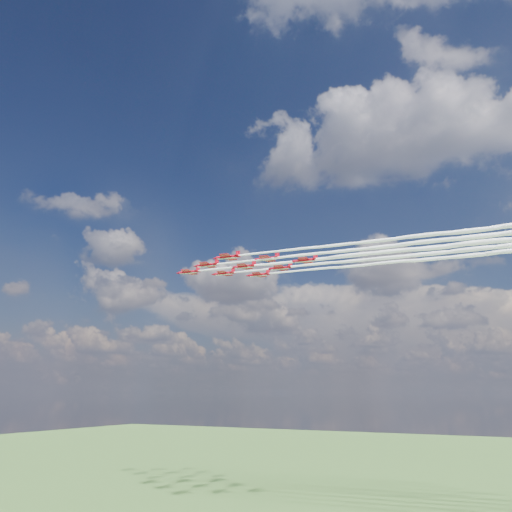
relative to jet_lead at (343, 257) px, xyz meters
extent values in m
plane|color=#2D511E|center=(-38.80, -4.43, -75.34)|extent=(600.00, 600.00, 0.00)
cylinder|color=red|center=(-56.74, -5.41, 0.00)|extent=(7.30, 1.68, 1.00)
cone|color=red|center=(-61.24, -5.84, 0.00)|extent=(1.90, 1.16, 1.00)
cone|color=red|center=(-52.50, -5.00, 0.00)|extent=(1.44, 1.03, 0.91)
ellipsoid|color=black|center=(-58.54, -5.58, 0.41)|extent=(1.95, 1.00, 0.65)
cube|color=red|center=(-56.29, -5.36, -0.05)|extent=(3.67, 8.56, 0.13)
cube|color=red|center=(-53.13, -5.06, 0.00)|extent=(1.57, 3.36, 0.11)
cube|color=red|center=(-52.95, -5.05, 0.81)|extent=(1.45, 0.26, 1.63)
cube|color=silver|center=(-56.74, -5.41, -0.45)|extent=(6.83, 1.45, 0.11)
cylinder|color=red|center=(-45.13, -11.13, 0.00)|extent=(7.30, 1.68, 1.00)
cone|color=red|center=(-49.63, -11.56, 0.00)|extent=(1.90, 1.16, 1.00)
cone|color=red|center=(-40.89, -10.72, 0.00)|extent=(1.44, 1.03, 0.91)
ellipsoid|color=black|center=(-46.93, -11.30, 0.41)|extent=(1.95, 1.00, 0.65)
cube|color=red|center=(-44.68, -11.08, -0.05)|extent=(3.67, 8.56, 0.13)
cube|color=red|center=(-41.52, -10.78, 0.00)|extent=(1.57, 3.36, 0.11)
cube|color=red|center=(-41.34, -10.77, 0.81)|extent=(1.45, 0.26, 1.63)
cube|color=silver|center=(-45.13, -11.13, -0.45)|extent=(6.83, 1.45, 0.11)
cylinder|color=red|center=(-46.42, 2.40, 0.00)|extent=(7.30, 1.68, 1.00)
cone|color=red|center=(-50.92, 1.97, 0.00)|extent=(1.90, 1.16, 1.00)
cone|color=red|center=(-42.18, 2.81, 0.00)|extent=(1.44, 1.03, 0.91)
ellipsoid|color=black|center=(-48.22, 2.23, 0.41)|extent=(1.95, 1.00, 0.65)
cube|color=red|center=(-45.97, 2.44, -0.05)|extent=(3.67, 8.56, 0.13)
cube|color=red|center=(-42.81, 2.75, 0.00)|extent=(1.57, 3.36, 0.11)
cube|color=red|center=(-42.63, 2.76, 0.81)|extent=(1.45, 0.26, 1.63)
cube|color=silver|center=(-46.42, 2.40, -0.45)|extent=(6.83, 1.45, 0.11)
cylinder|color=red|center=(-33.52, -16.85, 0.00)|extent=(7.30, 1.68, 1.00)
cone|color=red|center=(-38.02, -17.28, 0.00)|extent=(1.90, 1.16, 1.00)
cone|color=red|center=(-29.28, -16.44, 0.00)|extent=(1.44, 1.03, 0.91)
ellipsoid|color=black|center=(-35.32, -17.02, 0.41)|extent=(1.95, 1.00, 0.65)
cube|color=red|center=(-33.07, -16.80, -0.05)|extent=(3.67, 8.56, 0.13)
cube|color=red|center=(-29.91, -16.50, 0.00)|extent=(1.57, 3.36, 0.11)
cube|color=red|center=(-29.73, -16.49, 0.81)|extent=(1.45, 0.26, 1.63)
cube|color=silver|center=(-33.52, -16.85, -0.45)|extent=(6.83, 1.45, 0.11)
cylinder|color=red|center=(-34.81, -3.32, 0.00)|extent=(7.30, 1.68, 1.00)
cone|color=red|center=(-39.31, -3.75, 0.00)|extent=(1.90, 1.16, 1.00)
cone|color=red|center=(-30.57, -2.91, 0.00)|extent=(1.44, 1.03, 0.91)
ellipsoid|color=black|center=(-36.61, -3.49, 0.41)|extent=(1.95, 1.00, 0.65)
cube|color=red|center=(-34.36, -3.27, -0.05)|extent=(3.67, 8.56, 0.13)
cube|color=red|center=(-31.20, -2.97, 0.00)|extent=(1.57, 3.36, 0.11)
cube|color=red|center=(-31.02, -2.96, 0.81)|extent=(1.45, 0.26, 1.63)
cube|color=silver|center=(-34.81, -3.32, -0.45)|extent=(6.83, 1.45, 0.11)
cylinder|color=red|center=(-36.10, 10.21, 0.00)|extent=(7.30, 1.68, 1.00)
cone|color=red|center=(-40.60, 9.78, 0.00)|extent=(1.90, 1.16, 1.00)
cone|color=red|center=(-31.86, 10.61, 0.00)|extent=(1.44, 1.03, 0.91)
ellipsoid|color=black|center=(-37.90, 10.04, 0.41)|extent=(1.95, 1.00, 0.65)
cube|color=red|center=(-35.65, 10.25, -0.05)|extent=(3.67, 8.56, 0.13)
cube|color=red|center=(-32.49, 10.55, 0.00)|extent=(1.57, 3.36, 0.11)
cube|color=red|center=(-32.31, 10.57, 0.81)|extent=(1.45, 0.26, 1.63)
cube|color=silver|center=(-36.10, 10.21, -0.45)|extent=(6.83, 1.45, 0.11)
cylinder|color=red|center=(-23.20, -9.04, 0.00)|extent=(7.30, 1.68, 1.00)
cone|color=red|center=(-27.70, -9.47, 0.00)|extent=(1.90, 1.16, 1.00)
cone|color=red|center=(-18.96, -8.63, 0.00)|extent=(1.44, 1.03, 0.91)
ellipsoid|color=black|center=(-25.00, -9.21, 0.41)|extent=(1.95, 1.00, 0.65)
cube|color=red|center=(-22.75, -8.99, -0.05)|extent=(3.67, 8.56, 0.13)
cube|color=red|center=(-19.59, -8.69, 0.00)|extent=(1.57, 3.36, 0.11)
cube|color=red|center=(-19.41, -8.68, 0.81)|extent=(1.45, 0.26, 1.63)
cube|color=silver|center=(-23.20, -9.04, -0.45)|extent=(6.83, 1.45, 0.11)
cylinder|color=red|center=(-24.49, 4.49, 0.00)|extent=(7.30, 1.68, 1.00)
cone|color=red|center=(-28.99, 4.06, 0.00)|extent=(1.90, 1.16, 1.00)
cone|color=red|center=(-20.25, 4.90, 0.00)|extent=(1.44, 1.03, 0.91)
ellipsoid|color=black|center=(-26.29, 4.32, 0.41)|extent=(1.95, 1.00, 0.65)
cube|color=red|center=(-24.04, 4.53, -0.05)|extent=(3.67, 8.56, 0.13)
cube|color=red|center=(-20.88, 4.84, 0.00)|extent=(1.57, 3.36, 0.11)
cube|color=red|center=(-20.70, 4.85, 0.81)|extent=(1.45, 0.26, 1.63)
cube|color=silver|center=(-24.49, 4.49, -0.45)|extent=(6.83, 1.45, 0.11)
cylinder|color=red|center=(-12.88, -1.23, 0.00)|extent=(7.30, 1.68, 1.00)
cone|color=red|center=(-17.38, -1.66, 0.00)|extent=(1.90, 1.16, 1.00)
cone|color=red|center=(-8.64, -0.82, 0.00)|extent=(1.44, 1.03, 0.91)
ellipsoid|color=black|center=(-14.68, -1.40, 0.41)|extent=(1.95, 1.00, 0.65)
cube|color=red|center=(-12.42, -1.18, -0.05)|extent=(3.67, 8.56, 0.13)
cube|color=red|center=(-9.27, -0.88, 0.00)|extent=(1.57, 3.36, 0.11)
cube|color=red|center=(-9.09, -0.87, 0.81)|extent=(1.45, 0.26, 1.63)
cube|color=silver|center=(-12.88, -1.23, -0.45)|extent=(6.83, 1.45, 0.11)
camera|label=1|loc=(47.13, -150.90, -42.60)|focal=35.00mm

